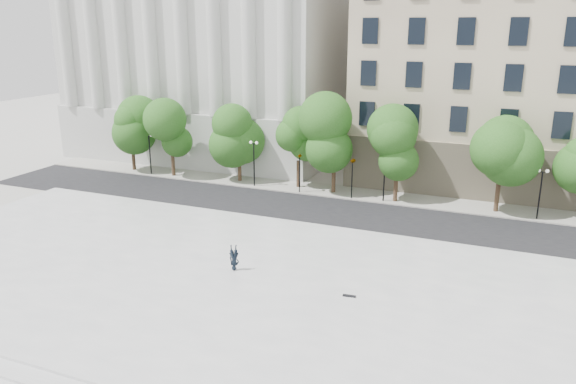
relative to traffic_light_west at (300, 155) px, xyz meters
The scene contains 12 objects.
ground 22.62m from the traffic_light_west, 87.20° to the right, with size 160.00×160.00×0.00m, color #B4B1AA.
plaza 19.63m from the traffic_light_west, 86.76° to the right, with size 44.00×22.00×0.45m, color silver.
street 5.73m from the traffic_light_west, 75.75° to the right, with size 60.00×8.00×0.02m, color black.
far_sidewalk 4.11m from the traffic_light_west, 57.29° to the left, with size 60.00×4.00×0.12m, color #A5A298.
building_west 24.57m from the traffic_light_west, 134.35° to the left, with size 31.50×27.65×25.60m.
building_east 27.88m from the traffic_light_west, 38.22° to the left, with size 36.00×26.15×23.00m.
traffic_light_west is the anchor object (origin of this frame).
traffic_light_east 4.93m from the traffic_light_west, ahead, with size 0.95×1.93×4.26m.
person_lying 18.50m from the traffic_light_west, 81.20° to the right, with size 0.59×0.39×1.62m, color black.
skateboard 21.59m from the traffic_light_west, 61.26° to the right, with size 0.72×0.19×0.07m, color black.
street_trees 2.69m from the traffic_light_west, 27.75° to the left, with size 46.14×4.90×7.35m.
lamp_posts 1.69m from the traffic_light_west, 11.14° to the left, with size 37.37×0.28×4.44m.
Camera 1 is at (16.75, -23.55, 14.83)m, focal length 35.00 mm.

